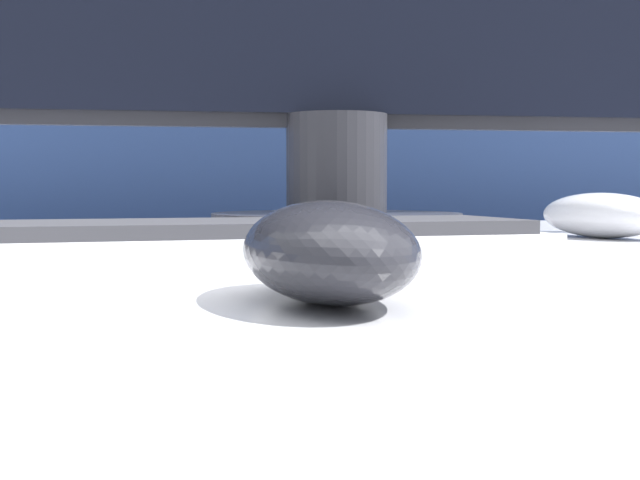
# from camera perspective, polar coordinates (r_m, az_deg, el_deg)

# --- Properties ---
(partition_panel) EXTENTS (5.00, 0.03, 1.10)m
(partition_panel) POSITION_cam_1_polar(r_m,az_deg,el_deg) (1.22, -10.11, -6.78)
(partition_panel) COLOR navy
(partition_panel) RESTS_ON ground_plane
(computer_mouse_near) EXTENTS (0.07, 0.13, 0.04)m
(computer_mouse_near) POSITION_cam_1_polar(r_m,az_deg,el_deg) (0.34, 1.17, -0.71)
(computer_mouse_near) COLOR #232328
(computer_mouse_near) RESTS_ON desk
(keyboard) EXTENTS (0.46, 0.16, 0.02)m
(keyboard) POSITION_cam_1_polar(r_m,az_deg,el_deg) (0.51, -9.49, -0.21)
(keyboard) COLOR silver
(keyboard) RESTS_ON desk
(computer_mouse_far) EXTENTS (0.09, 0.14, 0.04)m
(computer_mouse_far) POSITION_cam_1_polar(r_m,az_deg,el_deg) (0.79, 17.83, 1.52)
(computer_mouse_far) COLOR white
(computer_mouse_far) RESTS_ON desk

